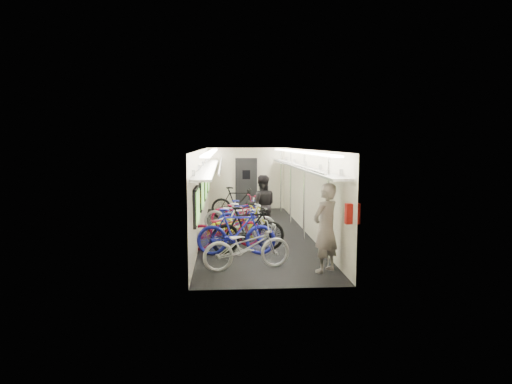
{
  "coord_description": "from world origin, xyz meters",
  "views": [
    {
      "loc": [
        -0.86,
        -12.85,
        2.59
      ],
      "look_at": [
        0.07,
        0.43,
        1.15
      ],
      "focal_mm": 32.0,
      "sensor_mm": 36.0,
      "label": 1
    }
  ],
  "objects": [
    {
      "name": "bicycle_2",
      "position": [
        -0.84,
        -1.8,
        0.49
      ],
      "size": [
        1.99,
        1.21,
        0.99
      ],
      "primitive_type": "imported",
      "rotation": [
        0.0,
        0.0,
        1.89
      ],
      "color": "maroon",
      "rests_on": "ground"
    },
    {
      "name": "bicycle_3",
      "position": [
        -0.3,
        -2.24,
        0.55
      ],
      "size": [
        1.91,
        0.96,
        1.1
      ],
      "primitive_type": "imported",
      "rotation": [
        0.0,
        0.0,
        1.82
      ],
      "color": "black",
      "rests_on": "ground"
    },
    {
      "name": "bicycle_6",
      "position": [
        -0.52,
        0.25,
        0.49
      ],
      "size": [
        1.93,
        0.82,
        0.99
      ],
      "primitive_type": "imported",
      "rotation": [
        0.0,
        0.0,
        1.48
      ],
      "color": "#A8A9AD",
      "rests_on": "ground"
    },
    {
      "name": "bicycle_5",
      "position": [
        -0.34,
        -1.14,
        0.52
      ],
      "size": [
        1.8,
        0.82,
        1.04
      ],
      "primitive_type": "imported",
      "rotation": [
        0.0,
        0.0,
        1.77
      ],
      "color": "silver",
      "rests_on": "ground"
    },
    {
      "name": "bicycle_4",
      "position": [
        -0.5,
        -1.22,
        0.47
      ],
      "size": [
        1.88,
        1.29,
        0.93
      ],
      "primitive_type": "imported",
      "rotation": [
        0.0,
        0.0,
        1.99
      ],
      "color": "gold",
      "rests_on": "ground"
    },
    {
      "name": "bicycle_0",
      "position": [
        -0.4,
        -3.71,
        0.48
      ],
      "size": [
        1.94,
        1.07,
        0.97
      ],
      "primitive_type": "imported",
      "rotation": [
        0.0,
        0.0,
        1.81
      ],
      "color": "#ADABB0",
      "rests_on": "ground"
    },
    {
      "name": "backpack",
      "position": [
        1.51,
        -4.64,
        1.28
      ],
      "size": [
        0.27,
        0.15,
        0.38
      ],
      "primitive_type": "cube",
      "rotation": [
        0.0,
        0.0,
        0.05
      ],
      "color": "#AB1611",
      "rests_on": "passenger_near"
    },
    {
      "name": "bicycle_9",
      "position": [
        -0.41,
        2.48,
        0.55
      ],
      "size": [
        1.91,
        0.89,
        1.11
      ],
      "primitive_type": "imported",
      "rotation": [
        0.0,
        0.0,
        1.36
      ],
      "color": "black",
      "rests_on": "ground"
    },
    {
      "name": "passenger_near",
      "position": [
        1.16,
        -4.0,
        0.9
      ],
      "size": [
        0.78,
        0.75,
        1.8
      ],
      "primitive_type": "imported",
      "rotation": [
        0.0,
        0.0,
        3.83
      ],
      "color": "gray",
      "rests_on": "ground"
    },
    {
      "name": "bicycle_8",
      "position": [
        -0.44,
        1.18,
        0.48
      ],
      "size": [
        1.94,
        1.35,
        0.97
      ],
      "primitive_type": "imported",
      "rotation": [
        0.0,
        0.0,
        2.0
      ],
      "color": "maroon",
      "rests_on": "ground"
    },
    {
      "name": "bicycle_1",
      "position": [
        -0.59,
        -2.52,
        0.55
      ],
      "size": [
        1.83,
        0.56,
        1.09
      ],
      "primitive_type": "imported",
      "rotation": [
        0.0,
        0.0,
        1.55
      ],
      "color": "#1B1FA3",
      "rests_on": "ground"
    },
    {
      "name": "passenger_mid",
      "position": [
        0.18,
        -0.33,
        0.85
      ],
      "size": [
        0.84,
        0.67,
        1.7
      ],
      "primitive_type": "imported",
      "rotation": [
        0.0,
        0.0,
        3.12
      ],
      "color": "black",
      "rests_on": "ground"
    },
    {
      "name": "bicycle_7",
      "position": [
        -0.31,
        0.04,
        0.49
      ],
      "size": [
        1.69,
        0.94,
        0.98
      ],
      "primitive_type": "imported",
      "rotation": [
        0.0,
        0.0,
        1.88
      ],
      "color": "#192197",
      "rests_on": "ground"
    },
    {
      "name": "train_car_shell",
      "position": [
        -0.36,
        0.71,
        1.66
      ],
      "size": [
        10.0,
        10.0,
        10.0
      ],
      "color": "black",
      "rests_on": "ground"
    }
  ]
}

